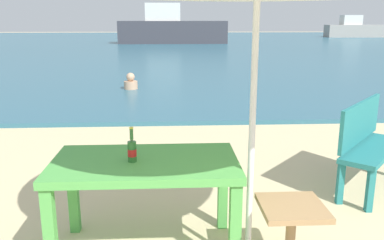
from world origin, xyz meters
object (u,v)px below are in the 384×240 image
object	(u,v)px
beer_bottle_amber	(132,150)
boat_sailboat	(355,29)
side_table_wood	(291,229)
bench_teal_center	(367,140)
picnic_table_green	(145,174)
swimmer_person	(131,83)
boat_barge	(171,29)

from	to	relation	value
beer_bottle_amber	boat_sailboat	distance (m)	41.82
side_table_wood	bench_teal_center	size ratio (longest dim) A/B	0.48
picnic_table_green	boat_sailboat	distance (m)	41.75
bench_teal_center	boat_sailboat	bearing A→B (deg)	65.79
beer_bottle_amber	swimmer_person	distance (m)	7.37
beer_bottle_amber	swimmer_person	size ratio (longest dim) A/B	0.65
side_table_wood	beer_bottle_amber	bearing A→B (deg)	163.53
boat_sailboat	beer_bottle_amber	bearing A→B (deg)	-116.54
swimmer_person	beer_bottle_amber	bearing A→B (deg)	-84.43
boat_barge	swimmer_person	bearing A→B (deg)	-93.12
beer_bottle_amber	boat_barge	xyz separation A→B (m)	(0.39, 27.57, 0.25)
picnic_table_green	beer_bottle_amber	xyz separation A→B (m)	(-0.09, -0.03, 0.20)
picnic_table_green	beer_bottle_amber	distance (m)	0.22
bench_teal_center	boat_sailboat	distance (m)	39.77
beer_bottle_amber	picnic_table_green	bearing A→B (deg)	17.97
side_table_wood	boat_barge	xyz separation A→B (m)	(-0.73, 27.90, 0.75)
picnic_table_green	bench_teal_center	distance (m)	2.54
picnic_table_green	boat_barge	size ratio (longest dim) A/B	0.18
swimmer_person	side_table_wood	bearing A→B (deg)	-76.48
bench_teal_center	swimmer_person	distance (m)	6.90
swimmer_person	boat_sailboat	bearing A→B (deg)	57.21
boat_barge	boat_sailboat	size ratio (longest dim) A/B	1.34
swimmer_person	bench_teal_center	bearing A→B (deg)	-63.43
side_table_wood	bench_teal_center	bearing A→B (deg)	49.67
picnic_table_green	side_table_wood	bearing A→B (deg)	-19.30
picnic_table_green	boat_barge	distance (m)	27.55
beer_bottle_amber	bench_teal_center	distance (m)	2.65
beer_bottle_amber	bench_teal_center	world-z (taller)	beer_bottle_amber
picnic_table_green	boat_barge	xyz separation A→B (m)	(0.30, 27.54, 0.46)
picnic_table_green	bench_teal_center	size ratio (longest dim) A/B	1.23
boat_sailboat	side_table_wood	bearing A→B (deg)	-114.95
side_table_wood	boat_barge	distance (m)	27.92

